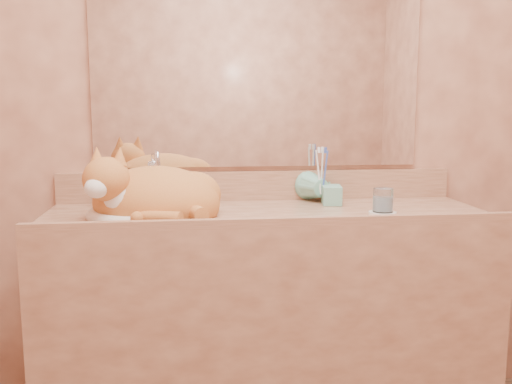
{
  "coord_description": "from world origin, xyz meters",
  "views": [
    {
      "loc": [
        -0.28,
        -1.29,
        1.23
      ],
      "look_at": [
        -0.04,
        0.7,
        0.93
      ],
      "focal_mm": 40.0,
      "sensor_mm": 36.0,
      "label": 1
    }
  ],
  "objects": [
    {
      "name": "lotion_bottle",
      "position": [
        -0.6,
        0.87,
        0.91
      ],
      "size": [
        0.05,
        0.05,
        0.11
      ],
      "primitive_type": "cylinder",
      "color": "white",
      "rests_on": "vanity_counter"
    },
    {
      "name": "sink_basin",
      "position": [
        -0.42,
        0.7,
        0.92
      ],
      "size": [
        0.5,
        0.44,
        0.14
      ],
      "primitive_type": null,
      "rotation": [
        0.0,
        0.0,
        -0.2
      ],
      "color": "white",
      "rests_on": "vanity_counter"
    },
    {
      "name": "wall_back",
      "position": [
        0.0,
        1.0,
        1.25
      ],
      "size": [
        2.4,
        0.02,
        2.5
      ],
      "primitive_type": "cube",
      "color": "#925742",
      "rests_on": "ground"
    },
    {
      "name": "water_glass",
      "position": [
        0.4,
        0.63,
        0.9
      ],
      "size": [
        0.07,
        0.07,
        0.08
      ],
      "primitive_type": "cylinder",
      "color": "silver",
      "rests_on": "saucer"
    },
    {
      "name": "vanity_counter",
      "position": [
        0.0,
        0.72,
        0.42
      ],
      "size": [
        1.6,
        0.55,
        0.85
      ],
      "primitive_type": null,
      "color": "brown",
      "rests_on": "floor"
    },
    {
      "name": "cat",
      "position": [
        -0.42,
        0.69,
        0.93
      ],
      "size": [
        0.54,
        0.48,
        0.25
      ],
      "primitive_type": null,
      "rotation": [
        0.0,
        0.0,
        -0.25
      ],
      "color": "#B56229",
      "rests_on": "sink_basin"
    },
    {
      "name": "saucer",
      "position": [
        0.4,
        0.63,
        0.85
      ],
      "size": [
        0.1,
        0.1,
        0.01
      ],
      "primitive_type": "cylinder",
      "color": "white",
      "rests_on": "vanity_counter"
    },
    {
      "name": "toothbrushes",
      "position": [
        0.24,
        0.88,
        0.98
      ],
      "size": [
        0.04,
        0.04,
        0.23
      ],
      "primitive_type": null,
      "color": "white",
      "rests_on": "toothbrush_cup"
    },
    {
      "name": "soap_dispenser",
      "position": [
        0.26,
        0.81,
        0.93
      ],
      "size": [
        0.08,
        0.09,
        0.16
      ],
      "primitive_type": "imported",
      "rotation": [
        0.0,
        0.0,
        -0.15
      ],
      "color": "#6FB39E",
      "rests_on": "vanity_counter"
    },
    {
      "name": "faucet",
      "position": [
        -0.42,
        0.87,
        0.94
      ],
      "size": [
        0.07,
        0.14,
        0.19
      ],
      "primitive_type": null,
      "rotation": [
        0.0,
        0.0,
        -0.18
      ],
      "color": "white",
      "rests_on": "vanity_counter"
    },
    {
      "name": "toothbrush_cup",
      "position": [
        0.24,
        0.88,
        0.91
      ],
      "size": [
        0.15,
        0.15,
        0.11
      ],
      "primitive_type": "imported",
      "rotation": [
        0.0,
        0.0,
        0.36
      ],
      "color": "#6FB39E",
      "rests_on": "vanity_counter"
    },
    {
      "name": "mirror",
      "position": [
        0.0,
        0.99,
        1.39
      ],
      "size": [
        1.3,
        0.02,
        0.8
      ],
      "primitive_type": "cube",
      "color": "white",
      "rests_on": "wall_back"
    }
  ]
}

